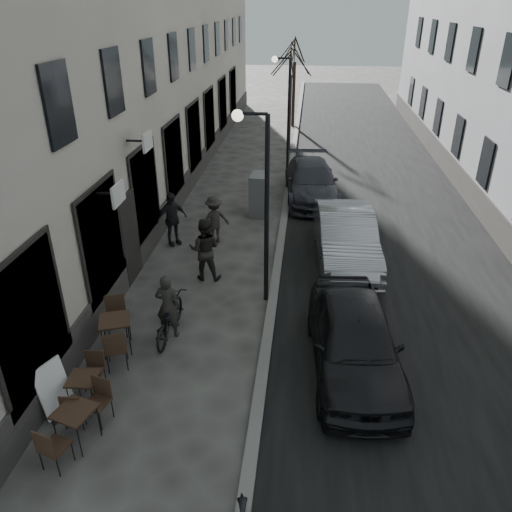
% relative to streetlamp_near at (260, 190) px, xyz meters
% --- Properties ---
extents(ground, '(120.00, 120.00, 0.00)m').
position_rel_streetlamp_near_xyz_m(ground, '(0.17, -6.00, -3.16)').
color(ground, '#3B3936').
rests_on(ground, ground).
extents(road, '(7.30, 60.00, 0.00)m').
position_rel_streetlamp_near_xyz_m(road, '(4.02, 10.00, -3.16)').
color(road, black).
rests_on(road, ground).
extents(kerb, '(0.25, 60.00, 0.12)m').
position_rel_streetlamp_near_xyz_m(kerb, '(0.37, 10.00, -3.10)').
color(kerb, slate).
rests_on(kerb, ground).
extents(streetlamp_near, '(0.90, 0.28, 5.09)m').
position_rel_streetlamp_near_xyz_m(streetlamp_near, '(0.00, 0.00, 0.00)').
color(streetlamp_near, black).
rests_on(streetlamp_near, ground).
extents(streetlamp_far, '(0.90, 0.28, 5.09)m').
position_rel_streetlamp_near_xyz_m(streetlamp_far, '(0.00, 12.00, 0.00)').
color(streetlamp_far, black).
rests_on(streetlamp_far, ground).
extents(tree_near, '(2.40, 2.40, 5.70)m').
position_rel_streetlamp_near_xyz_m(tree_near, '(0.07, 15.00, 1.50)').
color(tree_near, black).
rests_on(tree_near, ground).
extents(tree_far, '(2.40, 2.40, 5.70)m').
position_rel_streetlamp_near_xyz_m(tree_far, '(0.07, 21.00, 1.50)').
color(tree_far, black).
rests_on(tree_far, ground).
extents(bistro_set_a, '(0.86, 1.62, 0.93)m').
position_rel_streetlamp_near_xyz_m(bistro_set_a, '(-2.83, -5.30, -2.68)').
color(bistro_set_a, '#312016').
rests_on(bistro_set_a, ground).
extents(bistro_set_b, '(0.61, 1.43, 0.83)m').
position_rel_streetlamp_near_xyz_m(bistro_set_b, '(-3.09, -4.36, -2.73)').
color(bistro_set_b, '#312016').
rests_on(bistro_set_b, ground).
extents(bistro_set_c, '(1.02, 1.76, 1.01)m').
position_rel_streetlamp_near_xyz_m(bistro_set_c, '(-3.08, -2.56, -2.64)').
color(bistro_set_c, '#312016').
rests_on(bistro_set_c, ground).
extents(sign_board, '(0.62, 0.74, 1.15)m').
position_rel_streetlamp_near_xyz_m(sign_board, '(-3.57, -4.60, -2.70)').
color(sign_board, black).
rests_on(sign_board, ground).
extents(utility_cabinet, '(0.66, 1.09, 1.58)m').
position_rel_streetlamp_near_xyz_m(utility_cabinet, '(-0.63, 6.05, -2.37)').
color(utility_cabinet, slate).
rests_on(utility_cabinet, ground).
extents(bicycle, '(0.74, 1.95, 1.01)m').
position_rel_streetlamp_near_xyz_m(bicycle, '(-2.02, -1.85, -2.65)').
color(bicycle, black).
rests_on(bicycle, ground).
extents(cyclist_rider, '(0.62, 0.42, 1.66)m').
position_rel_streetlamp_near_xyz_m(cyclist_rider, '(-2.02, -1.85, -2.33)').
color(cyclist_rider, '#2A2824').
rests_on(cyclist_rider, ground).
extents(pedestrian_near, '(0.93, 0.73, 1.89)m').
position_rel_streetlamp_near_xyz_m(pedestrian_near, '(-1.69, 0.98, -2.21)').
color(pedestrian_near, black).
rests_on(pedestrian_near, ground).
extents(pedestrian_mid, '(1.22, 1.06, 1.63)m').
position_rel_streetlamp_near_xyz_m(pedestrian_mid, '(-1.86, 3.44, -2.34)').
color(pedestrian_mid, '#2B2826').
rests_on(pedestrian_mid, ground).
extents(pedestrian_far, '(1.10, 1.03, 1.82)m').
position_rel_streetlamp_near_xyz_m(pedestrian_far, '(-3.22, 3.14, -2.25)').
color(pedestrian_far, black).
rests_on(pedestrian_far, ground).
extents(car_near, '(2.17, 4.70, 1.56)m').
position_rel_streetlamp_near_xyz_m(car_near, '(2.33, -2.65, -2.38)').
color(car_near, black).
rests_on(car_near, ground).
extents(car_mid, '(1.99, 4.95, 1.60)m').
position_rel_streetlamp_near_xyz_m(car_mid, '(2.41, 2.56, -2.36)').
color(car_mid, '#919599').
rests_on(car_mid, ground).
extents(car_far, '(2.45, 5.13, 1.44)m').
position_rel_streetlamp_near_xyz_m(car_far, '(1.33, 7.98, -2.44)').
color(car_far, '#34353E').
rests_on(car_far, ground).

